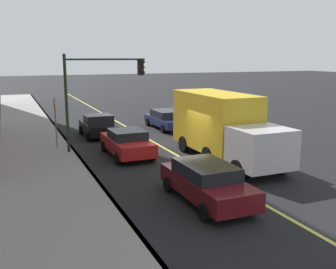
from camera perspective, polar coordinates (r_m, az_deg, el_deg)
name	(u,v)px	position (r m, az deg, el deg)	size (l,w,h in m)	color
ground	(187,161)	(20.21, 2.75, -3.88)	(200.00, 200.00, 0.00)	black
sidewalk_slab	(47,175)	(18.40, -17.36, -5.70)	(80.00, 3.94, 0.15)	gray
curb_edge	(89,170)	(18.64, -11.56, -5.18)	(80.00, 0.16, 0.15)	slate
lane_stripe_center	(187,161)	(20.21, 2.75, -3.87)	(80.00, 0.16, 0.01)	#D8CC4C
car_red	(127,142)	(21.13, -6.01, -1.17)	(4.43, 2.08, 1.45)	red
car_maroon	(206,181)	(14.54, 5.66, -6.87)	(4.66, 2.00, 1.46)	#591116
car_black	(98,126)	(26.56, -10.19, 1.30)	(3.84, 2.08, 1.51)	black
car_navy	(167,119)	(29.14, -0.16, 2.32)	(4.77, 2.13, 1.37)	navy
truck_yellow	(223,126)	(20.35, 8.06, 1.28)	(8.10, 2.63, 3.42)	silver
traffic_light_mast	(99,85)	(21.92, -10.12, 7.21)	(0.28, 4.58, 5.46)	#1E3823
street_sign_post	(55,120)	(22.82, -16.18, 2.03)	(0.60, 0.08, 3.04)	slate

